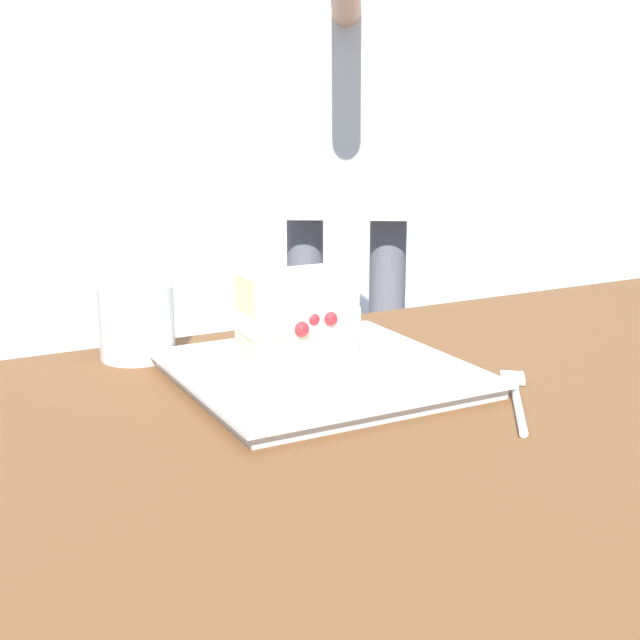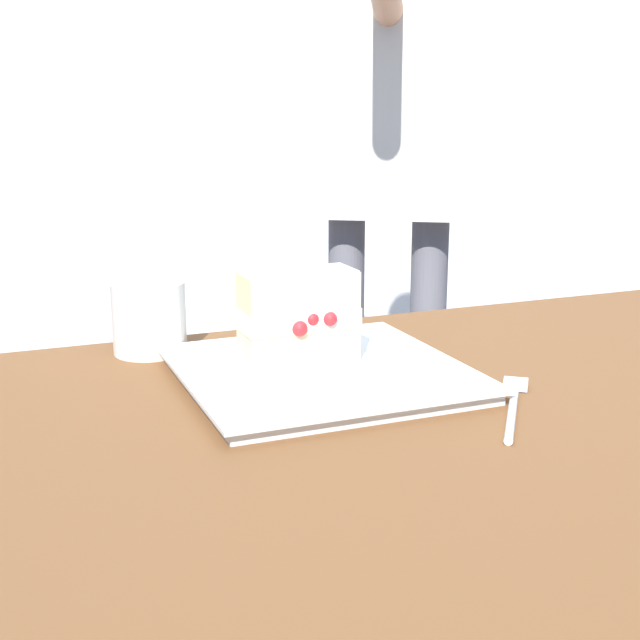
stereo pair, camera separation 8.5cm
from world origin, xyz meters
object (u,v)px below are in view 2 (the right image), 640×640
at_px(dessert_plate, 320,373).
at_px(diner_person, 391,80).
at_px(coffee_cup, 149,317).
at_px(dessert_fork, 513,403).
at_px(patio_table, 428,550).
at_px(cake_slice, 298,317).

xyz_separation_m(dessert_plate, diner_person, (-0.40, -0.65, 0.32)).
bearing_deg(coffee_cup, dessert_fork, 132.02).
bearing_deg(diner_person, dessert_plate, 58.31).
xyz_separation_m(patio_table, cake_slice, (0.02, -0.24, 0.15)).
relative_size(dessert_plate, diner_person, 0.19).
relative_size(dessert_plate, cake_slice, 2.37).
height_order(dessert_fork, diner_person, diner_person).
xyz_separation_m(patio_table, dessert_plate, (0.01, -0.22, 0.09)).
height_order(patio_table, cake_slice, cake_slice).
height_order(dessert_plate, dessert_fork, dessert_plate).
height_order(dessert_plate, cake_slice, cake_slice).
distance_m(coffee_cup, diner_person, 0.78).
height_order(patio_table, dessert_plate, dessert_plate).
relative_size(dessert_plate, dessert_fork, 1.94).
bearing_deg(diner_person, patio_table, 65.60).
relative_size(patio_table, dessert_fork, 11.25).
bearing_deg(diner_person, dessert_fork, 71.59).
bearing_deg(dessert_fork, coffee_cup, -47.98).
distance_m(cake_slice, coffee_cup, 0.20).
bearing_deg(coffee_cup, dessert_plate, 129.62).
distance_m(patio_table, dessert_plate, 0.24).
xyz_separation_m(cake_slice, dessert_fork, (-0.16, 0.16, -0.06)).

